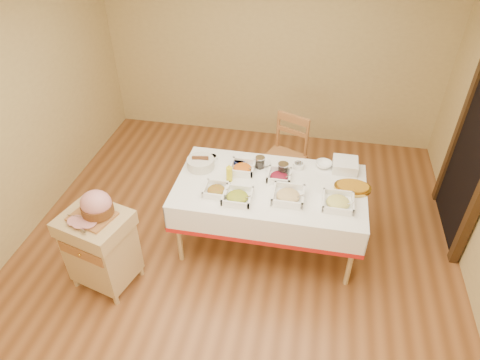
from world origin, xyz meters
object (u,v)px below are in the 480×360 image
(preserve_jar_right, at_px, (283,170))
(bread_basket, at_px, (201,163))
(butcher_cart, at_px, (101,246))
(ham_on_board, at_px, (96,206))
(preserve_jar_left, at_px, (260,163))
(plate_stack, at_px, (345,165))
(brass_platter, at_px, (353,187))
(dining_table, at_px, (270,198))
(dining_chair, at_px, (285,156))
(mustard_bottle, at_px, (229,173))

(preserve_jar_right, height_order, bread_basket, preserve_jar_right)
(butcher_cart, distance_m, ham_on_board, 0.46)
(preserve_jar_left, bearing_deg, butcher_cart, -140.06)
(preserve_jar_right, bearing_deg, plate_stack, 19.41)
(butcher_cart, relative_size, preserve_jar_left, 6.62)
(butcher_cart, bearing_deg, brass_platter, 22.08)
(dining_table, bearing_deg, preserve_jar_right, 61.80)
(dining_chair, bearing_deg, preserve_jar_right, -87.00)
(mustard_bottle, bearing_deg, ham_on_board, -141.92)
(bread_basket, xyz_separation_m, brass_platter, (1.50, -0.07, -0.03))
(preserve_jar_left, height_order, bread_basket, same)
(preserve_jar_left, height_order, brass_platter, preserve_jar_left)
(ham_on_board, xyz_separation_m, plate_stack, (2.09, 1.17, -0.11))
(preserve_jar_left, bearing_deg, ham_on_board, -140.01)
(butcher_cart, relative_size, preserve_jar_right, 6.03)
(mustard_bottle, height_order, bread_basket, mustard_bottle)
(dining_table, bearing_deg, mustard_bottle, -179.23)
(dining_chair, relative_size, preserve_jar_left, 7.90)
(ham_on_board, relative_size, preserve_jar_right, 2.83)
(butcher_cart, height_order, preserve_jar_left, preserve_jar_left)
(ham_on_board, distance_m, bread_basket, 1.15)
(plate_stack, distance_m, brass_platter, 0.32)
(butcher_cart, relative_size, mustard_bottle, 4.28)
(butcher_cart, relative_size, brass_platter, 2.31)
(butcher_cart, distance_m, bread_basket, 1.24)
(preserve_jar_right, bearing_deg, dining_chair, 93.00)
(dining_table, xyz_separation_m, butcher_cart, (-1.43, -0.81, -0.14))
(plate_stack, height_order, brass_platter, plate_stack)
(preserve_jar_left, relative_size, plate_stack, 0.50)
(dining_table, bearing_deg, dining_chair, 86.21)
(dining_chair, height_order, brass_platter, dining_chair)
(preserve_jar_right, distance_m, brass_platter, 0.68)
(ham_on_board, height_order, preserve_jar_left, ham_on_board)
(preserve_jar_left, bearing_deg, plate_stack, 8.63)
(dining_table, relative_size, brass_platter, 5.20)
(mustard_bottle, xyz_separation_m, brass_platter, (1.17, 0.09, -0.06))
(dining_chair, bearing_deg, bread_basket, -136.43)
(mustard_bottle, bearing_deg, preserve_jar_right, 20.60)
(dining_table, relative_size, plate_stack, 7.42)
(butcher_cart, xyz_separation_m, plate_stack, (2.13, 1.20, 0.35))
(preserve_jar_left, relative_size, bread_basket, 0.44)
(dining_table, relative_size, preserve_jar_left, 14.87)
(dining_chair, xyz_separation_m, preserve_jar_right, (0.04, -0.72, 0.32))
(preserve_jar_right, bearing_deg, mustard_bottle, -159.40)
(ham_on_board, relative_size, preserve_jar_left, 3.10)
(dining_table, bearing_deg, butcher_cart, -150.44)
(butcher_cart, bearing_deg, ham_on_board, 38.16)
(dining_chair, xyz_separation_m, ham_on_board, (-1.45, -1.68, 0.42))
(butcher_cart, xyz_separation_m, bread_basket, (0.70, 0.96, 0.35))
(ham_on_board, height_order, bread_basket, ham_on_board)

